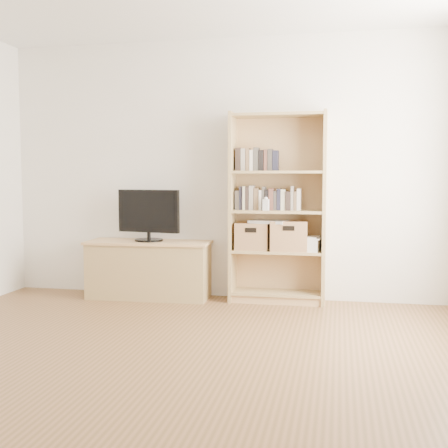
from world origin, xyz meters
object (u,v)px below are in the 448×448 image
(bookshelf, at_px, (278,208))
(tv_stand, at_px, (149,271))
(basket_right, at_px, (289,236))
(baby_monitor, at_px, (266,205))
(television, at_px, (149,215))
(laptop, at_px, (269,222))
(basket_left, at_px, (252,236))

(bookshelf, bearing_deg, tv_stand, -177.52)
(bookshelf, height_order, basket_right, bookshelf)
(baby_monitor, bearing_deg, television, -172.50)
(tv_stand, height_order, television, television)
(tv_stand, relative_size, laptop, 3.44)
(baby_monitor, xyz_separation_m, basket_right, (0.21, 0.10, -0.30))
(tv_stand, relative_size, bookshelf, 0.65)
(basket_left, distance_m, basket_right, 0.36)
(bookshelf, distance_m, basket_left, 0.37)
(baby_monitor, relative_size, basket_left, 0.34)
(tv_stand, xyz_separation_m, television, (0.00, 0.00, 0.56))
(basket_right, xyz_separation_m, laptop, (-0.19, -0.01, 0.13))
(laptop, bearing_deg, basket_right, 15.29)
(tv_stand, relative_size, baby_monitor, 11.14)
(baby_monitor, height_order, basket_right, baby_monitor)
(baby_monitor, relative_size, laptop, 0.31)
(bookshelf, bearing_deg, laptop, -172.89)
(television, distance_m, basket_left, 1.07)
(baby_monitor, distance_m, basket_left, 0.36)
(basket_right, bearing_deg, tv_stand, 179.25)
(baby_monitor, distance_m, laptop, 0.19)
(basket_left, bearing_deg, baby_monitor, -35.68)
(television, height_order, baby_monitor, television)
(baby_monitor, relative_size, basket_right, 0.31)
(television, xyz_separation_m, baby_monitor, (1.19, -0.04, 0.12))
(tv_stand, distance_m, laptop, 1.32)
(tv_stand, bearing_deg, television, 0.00)
(baby_monitor, xyz_separation_m, laptop, (0.02, 0.09, -0.17))
(tv_stand, relative_size, basket_left, 3.78)
(bookshelf, relative_size, basket_right, 5.27)
(tv_stand, xyz_separation_m, basket_left, (1.05, 0.06, 0.37))
(bookshelf, xyz_separation_m, baby_monitor, (-0.10, -0.10, 0.03))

